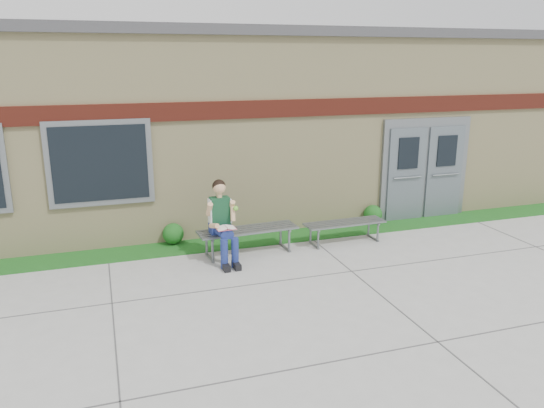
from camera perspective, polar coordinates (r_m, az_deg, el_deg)
name	(u,v)px	position (r m, az deg, el deg)	size (l,w,h in m)	color
ground	(309,291)	(8.57, 4.01, -9.27)	(80.00, 80.00, 0.00)	#9E9E99
grass_strip	(261,239)	(10.84, -1.16, -3.79)	(16.00, 0.80, 0.02)	#144C17
school_building	(222,119)	(13.59, -5.45, 9.11)	(16.20, 6.22, 4.20)	beige
bench_left	(248,234)	(9.98, -2.60, -3.28)	(1.91, 0.64, 0.49)	slate
bench_right	(345,227)	(10.68, 7.81, -2.43)	(1.66, 0.50, 0.43)	slate
girl	(222,220)	(9.53, -5.35, -1.76)	(0.55, 0.90, 1.49)	navy
shrub_mid	(173,234)	(10.66, -10.58, -3.16)	(0.42, 0.42, 0.42)	#144C17
shrub_east	(373,214)	(12.00, 10.79, -1.07)	(0.41, 0.41, 0.41)	#144C17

